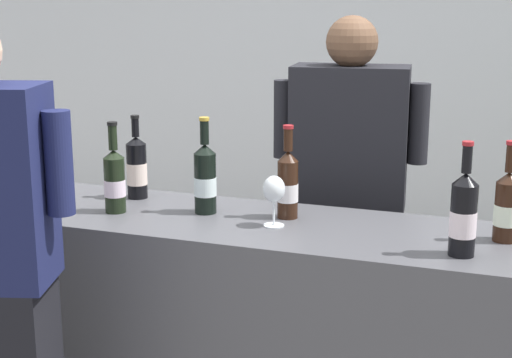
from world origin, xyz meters
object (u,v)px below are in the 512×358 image
Objects in this scene: person_server at (347,225)px; wine_bottle_5 at (288,184)px; wine_bottle_2 at (463,215)px; wine_bottle_7 at (115,180)px; wine_bottle_0 at (205,178)px; wine_bottle_3 at (35,177)px; wine_glass at (274,191)px; wine_bottle_4 at (137,168)px; wine_bottle_8 at (507,206)px.

wine_bottle_5 is at bearing -102.01° from person_server.
wine_bottle_7 is at bearing 176.68° from wine_bottle_2.
person_server is at bearing 52.91° from wine_bottle_0.
wine_bottle_5 reaches higher than wine_bottle_3.
wine_bottle_2 is 1.99× the size of wine_glass.
wine_bottle_5 is 0.20× the size of person_server.
wine_bottle_7 reaches higher than wine_glass.
wine_bottle_4 is at bearing 96.31° from wine_bottle_7.
wine_bottle_5 is at bearing 178.40° from wine_bottle_8.
person_server is (-0.51, 0.70, -0.28)m from wine_bottle_2.
wine_bottle_3 is 1.25m from person_server.
wine_bottle_7 is at bearing -162.05° from wine_bottle_0.
wine_bottle_7 is at bearing -167.00° from wine_bottle_5.
wine_bottle_3 is at bearing -142.30° from wine_bottle_4.
wine_bottle_7 is 1.88× the size of wine_glass.
wine_glass is (-0.62, 0.10, -0.01)m from wine_bottle_2.
wine_bottle_3 is 0.96× the size of wine_bottle_5.
wine_bottle_8 is at bearing 5.11° from wine_bottle_7.
person_server reaches higher than wine_bottle_5.
person_server reaches higher than wine_bottle_4.
wine_bottle_3 is 0.38m from wine_bottle_4.
wine_bottle_5 is 1.02× the size of wine_bottle_8.
wine_bottle_3 is 0.32m from wine_bottle_7.
wine_bottle_0 is 1.02m from wine_bottle_8.
wine_bottle_8 is (0.73, -0.02, -0.01)m from wine_bottle_5.
wine_bottle_8 is (1.65, 0.14, 0.01)m from wine_bottle_3.
wine_bottle_7 is 0.59m from wine_glass.
wine_bottle_4 is (-0.33, 0.11, -0.01)m from wine_bottle_0.
wine_bottle_7 is at bearing -174.89° from wine_bottle_8.
wine_bottle_3 is at bearing 178.29° from wine_bottle_2.
wine_bottle_7 is (-0.31, -0.10, -0.01)m from wine_bottle_0.
person_server is (0.40, 0.53, -0.28)m from wine_bottle_0.
wine_bottle_4 is (0.30, 0.23, 0.01)m from wine_bottle_3.
wine_bottle_0 is 1.08× the size of wine_bottle_4.
person_server reaches higher than wine_glass.
wine_bottle_0 is 1.00× the size of wine_bottle_2.
wine_bottle_8 is 0.75m from wine_glass.
person_server is (1.03, 0.65, -0.27)m from wine_bottle_3.
wine_bottle_8 is at bearing 4.97° from wine_bottle_3.
wine_bottle_3 is at bearing -175.61° from wine_bottle_7.
wine_bottle_3 is at bearing -169.94° from wine_bottle_5.
wine_bottle_7 reaches higher than wine_bottle_4.
person_server is at bearing 32.39° from wine_bottle_3.
wine_glass is (0.59, 0.03, 0.00)m from wine_bottle_7.
wine_bottle_4 is 0.98× the size of wine_bottle_5.
wine_bottle_5 reaches higher than wine_glass.
wine_bottle_3 is 0.98× the size of wine_bottle_4.
wine_bottle_0 reaches higher than wine_bottle_8.
wine_glass is (0.28, -0.07, -0.01)m from wine_bottle_0.
wine_bottle_0 is 0.29m from wine_glass.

